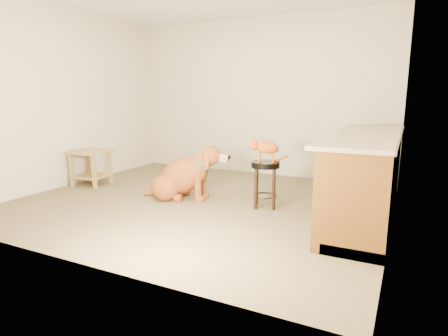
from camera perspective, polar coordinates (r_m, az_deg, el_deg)
The scene contains 8 objects.
floor at distance 4.85m, azimuth -3.62°, elevation -5.12°, with size 4.50×4.00×0.01m, color brown.
room_shell at distance 4.66m, azimuth -3.88°, elevation 15.06°, with size 4.54×4.04×2.62m.
cabinet_run at distance 4.44m, azimuth 20.74°, elevation -1.52°, with size 0.70×2.56×0.94m.
padded_stool at distance 4.54m, azimuth 6.31°, elevation -1.07°, with size 0.37×0.37×0.56m.
wood_stool at distance 5.84m, azimuth 19.59°, elevation 0.72°, with size 0.50×0.50×0.70m.
side_table at distance 6.01m, azimuth -19.64°, elevation 0.86°, with size 0.59×0.59×0.53m.
golden_retriever at distance 4.94m, azimuth -6.28°, elevation -1.41°, with size 1.20×0.66×0.77m.
tabby_kitten at distance 4.49m, azimuth 6.25°, elevation 3.03°, with size 0.43×0.29×0.30m.
Camera 1 is at (2.34, -4.02, 1.36)m, focal length 30.00 mm.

